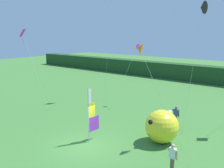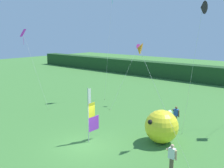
{
  "view_description": "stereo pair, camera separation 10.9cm",
  "coord_description": "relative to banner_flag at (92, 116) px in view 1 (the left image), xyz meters",
  "views": [
    {
      "loc": [
        11.48,
        -11.08,
        7.31
      ],
      "look_at": [
        -0.97,
        3.8,
        3.44
      ],
      "focal_mm": 40.87,
      "sensor_mm": 36.0,
      "label": 1
    },
    {
      "loc": [
        11.57,
        -11.01,
        7.31
      ],
      "look_at": [
        -0.97,
        3.8,
        3.44
      ],
      "focal_mm": 40.87,
      "sensor_mm": 36.0,
      "label": 2
    }
  ],
  "objects": [
    {
      "name": "person_mid_field",
      "position": [
        6.24,
        -0.4,
        -0.9
      ],
      "size": [
        0.55,
        0.48,
        1.71
      ],
      "color": "brown",
      "rests_on": "ground"
    },
    {
      "name": "kite_black_delta_1",
      "position": [
        5.34,
        4.71,
        7.06
      ],
      "size": [
        1.29,
        0.86,
        9.32
      ],
      "color": "brown",
      "rests_on": "ground"
    },
    {
      "name": "kite_magenta_delta_0",
      "position": [
        -3.14,
        9.95,
        4.08
      ],
      "size": [
        0.79,
        4.08,
        6.25
      ],
      "color": "brown",
      "rests_on": "ground"
    },
    {
      "name": "banner_flag",
      "position": [
        0.0,
        0.0,
        0.0
      ],
      "size": [
        0.06,
        1.03,
        3.79
      ],
      "color": "#B7B7BC",
      "rests_on": "ground"
    },
    {
      "name": "distant_treeline",
      "position": [
        0.2,
        26.18,
        -0.55
      ],
      "size": [
        80.0,
        2.4,
        2.53
      ],
      "primitive_type": "cube",
      "color": "#1E421E",
      "rests_on": "ground"
    },
    {
      "name": "ground_plane",
      "position": [
        0.2,
        -0.72,
        -1.82
      ],
      "size": [
        120.0,
        120.0,
        0.0
      ],
      "primitive_type": "plane",
      "color": "#3D7533"
    },
    {
      "name": "kite_orange_delta_6",
      "position": [
        3.97,
        -0.22,
        4.65
      ],
      "size": [
        3.24,
        1.25,
        6.84
      ],
      "color": "brown",
      "rests_on": "ground"
    },
    {
      "name": "person_near_banner",
      "position": [
        3.21,
        6.19,
        -0.92
      ],
      "size": [
        0.55,
        0.48,
        1.68
      ],
      "color": "brown",
      "rests_on": "ground"
    },
    {
      "name": "kite_magenta_diamond_2",
      "position": [
        -10.66,
        1.77,
        5.12
      ],
      "size": [
        2.78,
        1.05,
        7.72
      ],
      "color": "brown",
      "rests_on": "ground"
    },
    {
      "name": "inflatable_balloon",
      "position": [
        3.8,
        2.86,
        -0.68
      ],
      "size": [
        2.27,
        2.3,
        2.27
      ],
      "color": "yellow",
      "rests_on": "ground"
    }
  ]
}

